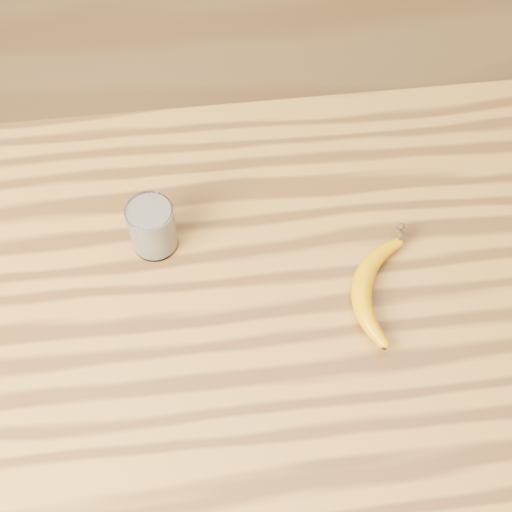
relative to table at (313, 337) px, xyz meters
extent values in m
plane|color=brown|center=(0.00, 0.00, -0.77)|extent=(4.00, 4.00, 0.00)
cube|color=#AB732D|center=(0.00, 0.00, 0.11)|extent=(1.20, 0.80, 0.04)
cylinder|color=brown|center=(-0.54, 0.34, -0.34)|extent=(0.06, 0.06, 0.86)
cylinder|color=brown|center=(0.54, 0.34, -0.34)|extent=(0.06, 0.06, 0.86)
cylinder|color=white|center=(-0.23, 0.13, 0.17)|extent=(0.07, 0.07, 0.09)
torus|color=white|center=(-0.23, 0.13, 0.22)|extent=(0.07, 0.07, 0.00)
cylinder|color=beige|center=(-0.23, 0.13, 0.17)|extent=(0.07, 0.07, 0.08)
camera|label=1|loc=(-0.15, -0.46, 1.07)|focal=50.00mm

